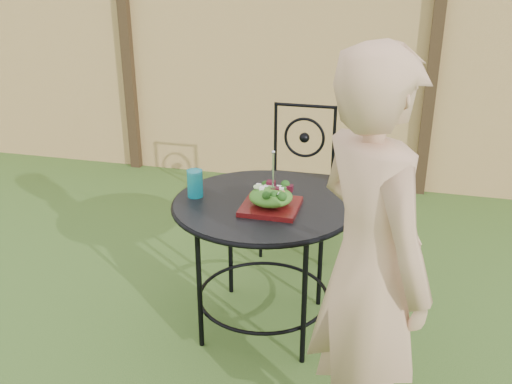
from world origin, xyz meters
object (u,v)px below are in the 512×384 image
at_px(patio_table, 264,227).
at_px(salad_plate, 271,207).
at_px(patio_chair, 299,175).
at_px(diner, 369,268).

relative_size(patio_table, salad_plate, 3.42).
xyz_separation_m(patio_table, patio_chair, (0.00, 0.98, -0.08)).
relative_size(patio_table, patio_chair, 0.97).
relative_size(patio_table, diner, 0.57).
bearing_deg(salad_plate, patio_table, 124.23).
bearing_deg(salad_plate, patio_chair, 92.60).
distance_m(diner, salad_plate, 0.80).
bearing_deg(patio_chair, salad_plate, -87.40).
bearing_deg(patio_table, diner, -50.86).
bearing_deg(diner, salad_plate, 2.06).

